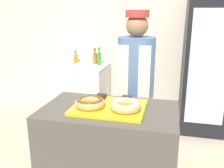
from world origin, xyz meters
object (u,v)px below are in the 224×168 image
(baker_person, at_px, (135,89))
(beverage_fridge, at_px, (205,67))
(brownie_back_left, at_px, (101,97))
(bottle_amber_b, at_px, (95,58))
(serving_tray, at_px, (109,107))
(bottle_amber, at_px, (76,58))
(brownie_back_right, at_px, (127,99))
(chest_freezer, at_px, (79,91))
(donut_chocolate_glaze, at_px, (90,102))
(bottle_green, at_px, (99,58))
(donut_light_glaze, at_px, (126,105))

(baker_person, distance_m, beverage_fridge, 1.35)
(brownie_back_left, height_order, bottle_amber_b, bottle_amber_b)
(serving_tray, xyz_separation_m, bottle_amber, (-1.05, 1.93, 0.02))
(brownie_back_right, relative_size, chest_freezer, 0.09)
(donut_chocolate_glaze, bearing_deg, bottle_green, 104.21)
(brownie_back_left, xyz_separation_m, bottle_amber_b, (-0.60, 1.75, 0.01))
(serving_tray, distance_m, bottle_green, 1.95)
(donut_light_glaze, xyz_separation_m, baker_person, (-0.03, 0.71, -0.08))
(bottle_green, bearing_deg, chest_freezer, -160.59)
(donut_light_glaze, relative_size, brownie_back_left, 3.03)
(donut_chocolate_glaze, distance_m, bottle_green, 1.96)
(brownie_back_left, bearing_deg, chest_freezer, 117.73)
(serving_tray, xyz_separation_m, beverage_fridge, (0.93, 1.73, 0.01))
(baker_person, bearing_deg, donut_chocolate_glaze, -110.47)
(baker_person, height_order, beverage_fridge, beverage_fridge)
(brownie_back_right, relative_size, bottle_amber, 0.41)
(donut_chocolate_glaze, bearing_deg, brownie_back_left, 81.88)
(brownie_back_left, bearing_deg, serving_tray, -55.01)
(donut_light_glaze, distance_m, beverage_fridge, 1.95)
(bottle_amber, bearing_deg, bottle_green, -10.98)
(donut_light_glaze, relative_size, brownie_back_right, 3.03)
(donut_light_glaze, height_order, bottle_amber_b, bottle_amber_b)
(brownie_back_right, height_order, bottle_green, bottle_green)
(bottle_amber_b, height_order, bottle_green, bottle_green)
(serving_tray, distance_m, chest_freezer, 2.04)
(donut_light_glaze, distance_m, brownie_back_left, 0.34)
(donut_light_glaze, xyz_separation_m, bottle_amber, (-1.19, 1.99, -0.04))
(donut_light_glaze, distance_m, bottle_green, 2.05)
(donut_chocolate_glaze, height_order, bottle_green, bottle_green)
(donut_chocolate_glaze, bearing_deg, bottle_amber_b, 106.19)
(baker_person, bearing_deg, bottle_green, 121.86)
(bottle_amber_b, bearing_deg, brownie_back_right, -64.67)
(baker_person, xyz_separation_m, bottle_amber_b, (-0.84, 1.27, 0.07))
(donut_chocolate_glaze, height_order, brownie_back_right, donut_chocolate_glaze)
(serving_tray, xyz_separation_m, bottle_green, (-0.63, 1.85, 0.05))
(donut_chocolate_glaze, xyz_separation_m, bottle_amber, (-0.90, 1.99, -0.04))
(serving_tray, distance_m, beverage_fridge, 1.97)
(brownie_back_left, xyz_separation_m, baker_person, (0.23, 0.49, -0.06))
(bottle_amber_b, xyz_separation_m, bottle_green, (0.09, -0.07, 0.01))
(brownie_back_left, distance_m, baker_person, 0.54)
(donut_chocolate_glaze, height_order, bottle_amber, bottle_amber)
(serving_tray, relative_size, donut_light_glaze, 2.36)
(brownie_back_right, distance_m, chest_freezer, 1.97)
(serving_tray, height_order, donut_light_glaze, donut_light_glaze)
(beverage_fridge, bearing_deg, baker_person, -126.87)
(chest_freezer, height_order, bottle_amber, bottle_amber)
(donut_chocolate_glaze, distance_m, chest_freezer, 2.03)
(brownie_back_left, relative_size, brownie_back_right, 1.00)
(baker_person, bearing_deg, beverage_fridge, 53.13)
(brownie_back_right, distance_m, baker_person, 0.49)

